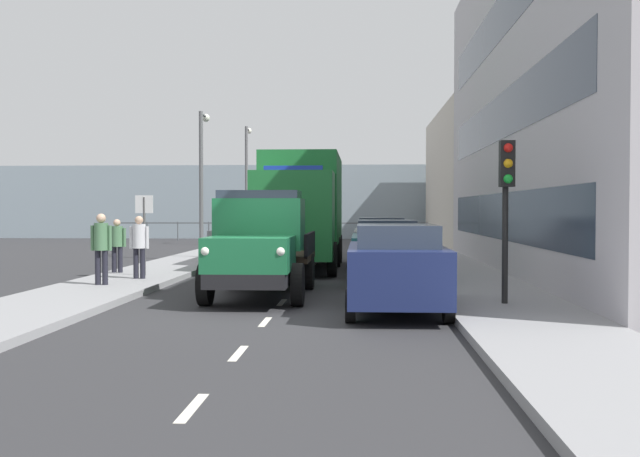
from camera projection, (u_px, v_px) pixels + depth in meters
ground_plane at (310, 269)px, 24.74m from camera, size 80.00×80.00×0.00m
sidewalk_left at (448, 267)px, 24.48m from camera, size 2.57×44.49×0.15m
sidewalk_right at (175, 266)px, 25.00m from camera, size 2.57×44.49×0.15m
road_centreline_markings at (311, 268)px, 25.05m from camera, size 0.12×40.78×0.01m
building_terrace at (615, 95)px, 22.14m from camera, size 6.93×21.94×10.89m
building_far_block at (501, 179)px, 40.30m from camera, size 6.92×14.40×7.29m
sea_horizon at (336, 202)px, 49.87m from camera, size 80.00×0.80×5.00m
seawall_railing at (334, 226)px, 46.32m from camera, size 28.08×0.08×1.20m
truck_vintage_green at (260, 246)px, 16.53m from camera, size 2.17×5.64×2.43m
lorry_cargo_green at (301, 207)px, 24.68m from camera, size 2.58×8.20×3.87m
car_navy_kerbside_near at (396, 267)px, 14.14m from camera, size 1.90×4.05×1.72m
car_teal_kerbside_1 at (386, 250)px, 19.85m from camera, size 1.92×3.99×1.72m
car_silver_kerbside_2 at (381, 241)px, 25.30m from camera, size 1.89×4.33×1.72m
car_grey_oppositeside_0 at (245, 241)px, 25.95m from camera, size 1.94×4.17×1.72m
car_black_oppositeside_1 at (266, 235)px, 31.60m from camera, size 1.98×4.57×1.72m
pedestrian_by_lamp at (101, 243)px, 18.04m from camera, size 0.53×0.34×1.75m
pedestrian_with_bag at (139, 242)px, 19.65m from camera, size 0.53×0.34×1.68m
pedestrian_near_railing at (117, 241)px, 21.53m from camera, size 0.53×0.34×1.57m
traffic_light_near at (506, 186)px, 14.36m from camera, size 0.28×0.41×3.20m
lamp_post_promenade at (202, 169)px, 28.73m from camera, size 0.32×1.14×5.68m
lamp_post_far at (247, 174)px, 40.02m from camera, size 0.32×1.14×6.36m
street_sign at (144, 221)px, 20.60m from camera, size 0.50×0.07×2.25m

